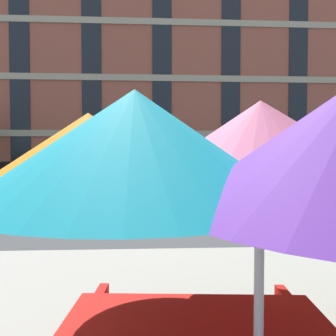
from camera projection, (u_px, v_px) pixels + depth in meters
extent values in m
plane|color=#424244|center=(173.00, 215.00, 11.10)|extent=(120.00, 120.00, 0.00)
cube|color=#B2ADA3|center=(164.00, 191.00, 17.88)|extent=(56.00, 3.60, 0.12)
cube|color=#934C3D|center=(159.00, 96.00, 25.85)|extent=(36.11, 12.00, 12.80)
cube|color=#9E937F|center=(162.00, 134.00, 19.93)|extent=(35.38, 0.08, 0.36)
cube|color=#9E937F|center=(162.00, 78.00, 19.82)|extent=(35.38, 0.08, 0.36)
cube|color=#9E937F|center=(162.00, 22.00, 19.72)|extent=(35.38, 0.08, 0.36)
cube|color=black|center=(20.00, 69.00, 19.38)|extent=(1.10, 0.06, 11.60)
cube|color=black|center=(92.00, 70.00, 19.60)|extent=(1.10, 0.06, 11.60)
cube|color=black|center=(162.00, 71.00, 19.82)|extent=(1.10, 0.06, 11.60)
cube|color=black|center=(231.00, 72.00, 20.04)|extent=(1.10, 0.06, 11.60)
cube|color=black|center=(298.00, 73.00, 20.27)|extent=(1.10, 0.06, 11.60)
cube|color=black|center=(3.00, 166.00, 14.36)|extent=(0.16, 1.75, 0.36)
cube|color=#195933|center=(71.00, 184.00, 14.54)|extent=(4.40, 1.76, 0.80)
cube|color=#195933|center=(68.00, 167.00, 14.51)|extent=(2.30, 1.55, 0.68)
cube|color=black|center=(68.00, 167.00, 14.51)|extent=(2.32, 1.57, 0.32)
cylinder|color=black|center=(107.00, 191.00, 15.51)|extent=(0.60, 0.22, 0.60)
cylinder|color=black|center=(101.00, 196.00, 13.76)|extent=(0.60, 0.22, 0.60)
cylinder|color=black|center=(45.00, 192.00, 15.36)|extent=(0.60, 0.22, 0.60)
cylinder|color=black|center=(32.00, 196.00, 13.60)|extent=(0.60, 0.22, 0.60)
cube|color=silver|center=(212.00, 181.00, 14.87)|extent=(5.10, 1.90, 0.96)
cube|color=silver|center=(187.00, 159.00, 14.78)|extent=(1.90, 1.75, 0.90)
cube|color=silver|center=(268.00, 166.00, 14.99)|extent=(0.16, 1.75, 0.36)
cylinder|color=black|center=(242.00, 190.00, 15.92)|extent=(0.68, 0.22, 0.68)
cylinder|color=black|center=(255.00, 194.00, 14.03)|extent=(0.68, 0.22, 0.68)
cylinder|color=black|center=(174.00, 190.00, 15.75)|extent=(0.68, 0.22, 0.68)
cylinder|color=black|center=(177.00, 195.00, 13.85)|extent=(0.68, 0.22, 0.68)
cube|color=#195933|center=(327.00, 159.00, 15.12)|extent=(1.90, 1.75, 0.90)
cylinder|color=black|center=(306.00, 189.00, 16.09)|extent=(0.68, 0.22, 0.68)
cylinder|color=black|center=(327.00, 194.00, 14.20)|extent=(0.68, 0.22, 0.68)
cylinder|color=silver|center=(259.00, 291.00, 2.08)|extent=(0.06, 0.06, 2.13)
cone|color=yellow|center=(318.00, 151.00, 2.80)|extent=(1.21, 1.21, 0.42)
cone|color=red|center=(223.00, 152.00, 3.06)|extent=(1.21, 1.21, 0.42)
cone|color=green|center=(142.00, 151.00, 2.72)|extent=(1.21, 1.21, 0.42)
cone|color=orange|center=(88.00, 149.00, 1.99)|extent=(1.21, 1.21, 0.42)
cone|color=#199EB2|center=(135.00, 145.00, 1.29)|extent=(1.21, 1.21, 0.42)
cone|color=#E5668C|center=(260.00, 143.00, 2.05)|extent=(1.51, 1.51, 0.50)
cube|color=red|center=(196.00, 321.00, 2.38)|extent=(1.86, 0.94, 0.06)
cube|color=red|center=(192.00, 321.00, 3.01)|extent=(1.82, 0.42, 0.05)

